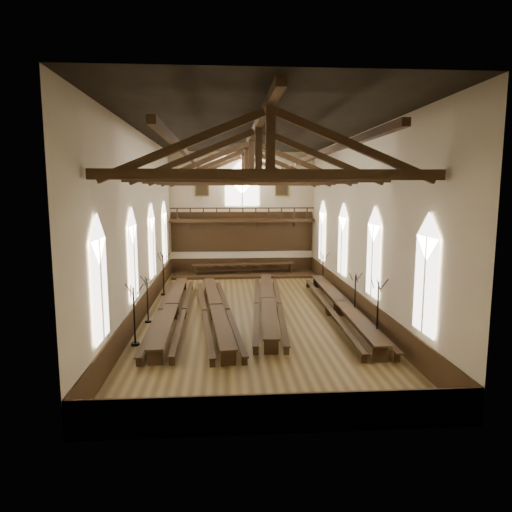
{
  "coord_description": "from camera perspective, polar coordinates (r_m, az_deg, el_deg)",
  "views": [
    {
      "loc": [
        -1.52,
        -25.06,
        6.9
      ],
      "look_at": [
        0.35,
        1.5,
        3.04
      ],
      "focal_mm": 32.0,
      "sensor_mm": 36.0,
      "label": 1
    }
  ],
  "objects": [
    {
      "name": "ground",
      "position": [
        26.04,
        -0.53,
        -7.11
      ],
      "size": [
        26.0,
        26.0,
        0.0
      ],
      "primitive_type": "plane",
      "color": "brown",
      "rests_on": "ground"
    },
    {
      "name": "room_walls",
      "position": [
        25.11,
        -0.55,
        7.25
      ],
      "size": [
        26.0,
        26.0,
        26.0
      ],
      "color": "beige",
      "rests_on": "ground"
    },
    {
      "name": "wainscot_band",
      "position": [
        25.88,
        -0.53,
        -5.83
      ],
      "size": [
        12.0,
        26.0,
        1.2
      ],
      "color": "#382310",
      "rests_on": "ground"
    },
    {
      "name": "side_windows",
      "position": [
        25.3,
        -0.54,
        1.08
      ],
      "size": [
        11.85,
        19.8,
        4.5
      ],
      "color": "white",
      "rests_on": "room_walls"
    },
    {
      "name": "end_window",
      "position": [
        37.99,
        -1.75,
        8.74
      ],
      "size": [
        2.8,
        0.12,
        3.8
      ],
      "color": "white",
      "rests_on": "room_walls"
    },
    {
      "name": "minstrels_gallery",
      "position": [
        37.87,
        -1.71,
        3.72
      ],
      "size": [
        11.8,
        1.24,
        3.7
      ],
      "color": "#372011",
      "rests_on": "room_walls"
    },
    {
      "name": "portraits",
      "position": [
        37.99,
        -1.75,
        8.56
      ],
      "size": [
        7.75,
        0.09,
        1.45
      ],
      "color": "olive",
      "rests_on": "room_walls"
    },
    {
      "name": "roof_trusses",
      "position": [
        25.14,
        -0.56,
        11.26
      ],
      "size": [
        11.7,
        25.7,
        2.8
      ],
      "color": "#372011",
      "rests_on": "room_walls"
    },
    {
      "name": "refectory_row_a",
      "position": [
        25.46,
        -10.46,
        -6.29
      ],
      "size": [
        1.68,
        14.66,
        0.78
      ],
      "color": "#372011",
      "rests_on": "ground"
    },
    {
      "name": "refectory_row_b",
      "position": [
        25.01,
        -5.08,
        -6.46
      ],
      "size": [
        2.17,
        14.68,
        0.77
      ],
      "color": "#372011",
      "rests_on": "ground"
    },
    {
      "name": "refectory_row_c",
      "position": [
        26.29,
        1.54,
        -5.68
      ],
      "size": [
        2.14,
        14.81,
        0.78
      ],
      "color": "#372011",
      "rests_on": "ground"
    },
    {
      "name": "refectory_row_d",
      "position": [
        25.96,
        10.54,
        -5.94
      ],
      "size": [
        1.85,
        15.06,
        0.82
      ],
      "color": "#372011",
      "rests_on": "ground"
    },
    {
      "name": "dais",
      "position": [
        37.12,
        -1.52,
        -2.3
      ],
      "size": [
        11.4,
        3.08,
        0.21
      ],
      "primitive_type": "cube",
      "color": "#382310",
      "rests_on": "ground"
    },
    {
      "name": "high_table",
      "position": [
        36.99,
        -1.52,
        -1.13
      ],
      "size": [
        8.39,
        1.69,
        0.78
      ],
      "color": "#372011",
      "rests_on": "dais"
    },
    {
      "name": "high_chairs",
      "position": [
        37.81,
        -1.57,
        -1.12
      ],
      "size": [
        5.84,
        0.45,
        0.98
      ],
      "color": "#372011",
      "rests_on": "dais"
    },
    {
      "name": "candelabrum_left_near",
      "position": [
        21.27,
        -14.93,
        -8.55
      ],
      "size": [
        0.84,
        0.81,
        2.8
      ],
      "color": "black",
      "rests_on": "ground"
    },
    {
      "name": "candelabrum_left_mid",
      "position": [
        24.67,
        -13.37,
        -6.39
      ],
      "size": [
        0.75,
        0.71,
        2.48
      ],
      "color": "black",
      "rests_on": "ground"
    },
    {
      "name": "candelabrum_left_far",
      "position": [
        30.77,
        -11.48,
        -3.22
      ],
      "size": [
        0.82,
        0.86,
        2.86
      ],
      "color": "black",
      "rests_on": "ground"
    },
    {
      "name": "candelabrum_right_near",
      "position": [
        22.14,
        14.92,
        -7.83
      ],
      "size": [
        0.84,
        0.86,
        2.87
      ],
      "color": "black",
      "rests_on": "ground"
    },
    {
      "name": "candelabrum_right_mid",
      "position": [
        25.53,
        12.25,
        -5.87
      ],
      "size": [
        0.75,
        0.69,
        2.47
      ],
      "color": "black",
      "rests_on": "ground"
    },
    {
      "name": "candelabrum_right_far",
      "position": [
        33.22,
        8.35,
        -2.5
      ],
      "size": [
        0.72,
        0.74,
        2.47
      ],
      "color": "black",
      "rests_on": "ground"
    }
  ]
}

